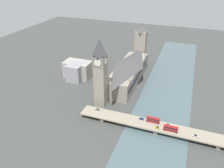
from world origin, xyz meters
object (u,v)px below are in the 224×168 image
at_px(car_northbound_lead, 168,125).
at_px(car_southbound_lead, 142,119).
at_px(clock_tower, 100,72).
at_px(road_bridge, 157,127).
at_px(double_decker_bus_lead, 153,120).
at_px(parliament_hall, 128,71).
at_px(double_decker_bus_mid, 171,128).
at_px(car_southbound_mid, 98,110).
at_px(car_northbound_tail, 157,128).
at_px(car_northbound_mid, 195,136).
at_px(victoria_tower, 141,46).

relative_size(car_northbound_lead, car_southbound_lead, 1.08).
bearing_deg(car_northbound_lead, clock_tower, -14.17).
height_order(road_bridge, double_decker_bus_lead, double_decker_bus_lead).
xyz_separation_m(parliament_hall, double_decker_bus_mid, (-60.08, 80.44, -5.78)).
height_order(clock_tower, car_southbound_lead, clock_tower).
xyz_separation_m(double_decker_bus_lead, car_northbound_lead, (-12.70, 0.17, -1.96)).
distance_m(double_decker_bus_lead, car_southbound_mid, 52.38).
relative_size(double_decker_bus_mid, car_southbound_lead, 2.74).
relative_size(parliament_hall, car_northbound_lead, 20.46).
bearing_deg(car_southbound_mid, double_decker_bus_mid, 174.84).
height_order(clock_tower, car_northbound_tail, clock_tower).
xyz_separation_m(road_bridge, car_northbound_mid, (-31.24, 2.76, 1.73)).
height_order(clock_tower, double_decker_bus_lead, clock_tower).
height_order(double_decker_bus_mid, car_northbound_lead, double_decker_bus_mid).
relative_size(victoria_tower, car_southbound_lead, 13.30).
bearing_deg(car_northbound_lead, car_southbound_lead, -1.45).
relative_size(double_decker_bus_mid, car_northbound_tail, 3.09).
height_order(clock_tower, car_northbound_lead, clock_tower).
height_order(parliament_hall, car_northbound_mid, parliament_hall).
height_order(car_northbound_mid, car_southbound_mid, car_southbound_mid).
height_order(victoria_tower, car_northbound_lead, victoria_tower).
relative_size(parliament_hall, double_decker_bus_lead, 8.20).
height_order(clock_tower, victoria_tower, clock_tower).
xyz_separation_m(car_southbound_lead, car_southbound_mid, (42.17, 0.61, -0.01)).
bearing_deg(car_southbound_mid, road_bridge, 176.82).
distance_m(victoria_tower, car_northbound_tail, 149.48).
distance_m(victoria_tower, double_decker_bus_lead, 141.46).
height_order(victoria_tower, road_bridge, victoria_tower).
bearing_deg(victoria_tower, road_bridge, 109.60).
bearing_deg(car_northbound_mid, car_southbound_mid, -3.85).
height_order(clock_tower, car_southbound_mid, clock_tower).
height_order(parliament_hall, victoria_tower, victoria_tower).
relative_size(parliament_hall, car_northbound_mid, 19.83).
height_order(victoria_tower, car_southbound_lead, victoria_tower).
height_order(car_northbound_lead, car_southbound_mid, car_southbound_mid).
relative_size(parliament_hall, car_southbound_lead, 22.00).
xyz_separation_m(double_decker_bus_mid, car_southbound_mid, (68.08, -6.15, -2.04)).
height_order(victoria_tower, double_decker_bus_mid, victoria_tower).
bearing_deg(double_decker_bus_lead, road_bridge, 141.11).
distance_m(road_bridge, car_southbound_mid, 56.61).
bearing_deg(parliament_hall, double_decker_bus_lead, 120.91).
height_order(double_decker_bus_lead, car_northbound_mid, double_decker_bus_lead).
distance_m(car_northbound_lead, car_southbound_mid, 65.05).
relative_size(clock_tower, car_southbound_mid, 16.19).
distance_m(double_decker_bus_mid, car_southbound_lead, 26.85).
height_order(road_bridge, car_southbound_lead, car_southbound_lead).
bearing_deg(victoria_tower, parliament_hall, 90.05).
bearing_deg(car_southbound_lead, double_decker_bus_lead, 177.69).
xyz_separation_m(car_northbound_mid, car_southbound_mid, (87.73, -5.90, 0.03)).
distance_m(clock_tower, double_decker_bus_mid, 80.85).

